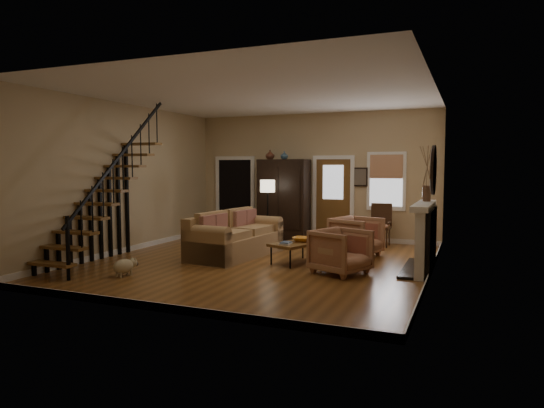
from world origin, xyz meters
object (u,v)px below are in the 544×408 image
at_px(side_chair, 380,225).
at_px(armchair_left, 341,251).
at_px(armchair_right, 357,236).
at_px(floor_lamp, 268,212).
at_px(armoire, 284,199).
at_px(sofa, 236,236).
at_px(coffee_table, 297,253).

bearing_deg(side_chair, armchair_left, -91.92).
relative_size(armchair_right, floor_lamp, 0.58).
xyz_separation_m(armoire, armchair_right, (2.32, -1.68, -0.63)).
height_order(sofa, armchair_left, sofa).
xyz_separation_m(armchair_right, side_chair, (0.23, 1.48, 0.09)).
distance_m(floor_lamp, side_chair, 2.74).
distance_m(armchair_left, armchair_right, 1.83).
bearing_deg(armchair_right, armchair_left, -157.42).
height_order(sofa, coffee_table, sofa).
bearing_deg(armoire, coffee_table, -64.30).
bearing_deg(sofa, coffee_table, -1.03).
relative_size(sofa, side_chair, 2.34).
height_order(armoire, floor_lamp, armoire).
xyz_separation_m(armoire, armchair_left, (2.44, -3.50, -0.65)).
xyz_separation_m(armchair_left, armchair_right, (-0.12, 1.82, 0.02)).
bearing_deg(armchair_right, side_chair, 9.77).
distance_m(armoire, side_chair, 2.61).
distance_m(armchair_right, side_chair, 1.50).
distance_m(armchair_right, floor_lamp, 2.57).
bearing_deg(armchair_left, armoire, 58.09).
relative_size(sofa, coffee_table, 2.21).
relative_size(armoire, armchair_right, 2.27).
bearing_deg(coffee_table, floor_lamp, 126.27).
height_order(coffee_table, armchair_right, armchair_right).
height_order(armchair_left, armchair_right, armchair_right).
bearing_deg(armchair_right, armoire, 72.77).
height_order(coffee_table, floor_lamp, floor_lamp).
xyz_separation_m(armchair_right, floor_lamp, (-2.41, 0.81, 0.37)).
relative_size(armoire, side_chair, 2.06).
relative_size(armchair_left, side_chair, 0.87).
xyz_separation_m(armchair_left, floor_lamp, (-2.53, 2.63, 0.39)).
bearing_deg(armchair_right, sofa, 132.58).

